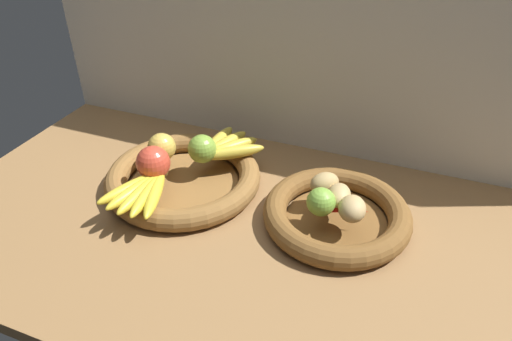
% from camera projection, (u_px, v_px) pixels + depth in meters
% --- Properties ---
extents(ground_plane, '(1.40, 0.90, 0.03)m').
position_uv_depth(ground_plane, '(259.00, 213.00, 1.05)').
color(ground_plane, olive).
extents(back_wall, '(1.40, 0.03, 0.55)m').
position_uv_depth(back_wall, '(305.00, 45.00, 1.12)').
color(back_wall, silver).
rests_on(back_wall, ground_plane).
extents(fruit_bowl_left, '(0.36, 0.36, 0.05)m').
position_uv_depth(fruit_bowl_left, '(184.00, 178.00, 1.10)').
color(fruit_bowl_left, brown).
rests_on(fruit_bowl_left, ground_plane).
extents(fruit_bowl_right, '(0.31, 0.31, 0.05)m').
position_uv_depth(fruit_bowl_right, '(337.00, 214.00, 0.99)').
color(fruit_bowl_right, brown).
rests_on(fruit_bowl_right, ground_plane).
extents(apple_green_back, '(0.07, 0.07, 0.07)m').
position_uv_depth(apple_green_back, '(202.00, 149.00, 1.09)').
color(apple_green_back, '#7AA338').
rests_on(apple_green_back, fruit_bowl_left).
extents(apple_golden_left, '(0.07, 0.07, 0.07)m').
position_uv_depth(apple_golden_left, '(162.00, 147.00, 1.10)').
color(apple_golden_left, gold).
rests_on(apple_golden_left, fruit_bowl_left).
extents(apple_red_front, '(0.08, 0.08, 0.08)m').
position_uv_depth(apple_red_front, '(153.00, 163.00, 1.03)').
color(apple_red_front, '#CC422D').
rests_on(apple_red_front, fruit_bowl_left).
extents(banana_bunch_front, '(0.14, 0.18, 0.03)m').
position_uv_depth(banana_bunch_front, '(143.00, 191.00, 0.99)').
color(banana_bunch_front, yellow).
rests_on(banana_bunch_front, fruit_bowl_left).
extents(banana_bunch_back, '(0.15, 0.17, 0.03)m').
position_uv_depth(banana_bunch_back, '(225.00, 147.00, 1.13)').
color(banana_bunch_back, gold).
rests_on(banana_bunch_back, fruit_bowl_left).
extents(potato_oblong, '(0.08, 0.08, 0.05)m').
position_uv_depth(potato_oblong, '(324.00, 183.00, 0.99)').
color(potato_oblong, tan).
rests_on(potato_oblong, fruit_bowl_right).
extents(potato_large, '(0.06, 0.07, 0.05)m').
position_uv_depth(potato_large, '(339.00, 196.00, 0.96)').
color(potato_large, tan).
rests_on(potato_large, fruit_bowl_right).
extents(potato_small, '(0.07, 0.08, 0.05)m').
position_uv_depth(potato_small, '(352.00, 209.00, 0.92)').
color(potato_small, tan).
rests_on(potato_small, fruit_bowl_right).
extents(lime_near, '(0.06, 0.06, 0.06)m').
position_uv_depth(lime_near, '(321.00, 202.00, 0.93)').
color(lime_near, '#7AAD3D').
rests_on(lime_near, fruit_bowl_right).
extents(chili_pepper, '(0.11, 0.05, 0.02)m').
position_uv_depth(chili_pepper, '(343.00, 210.00, 0.94)').
color(chili_pepper, red).
rests_on(chili_pepper, fruit_bowl_right).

